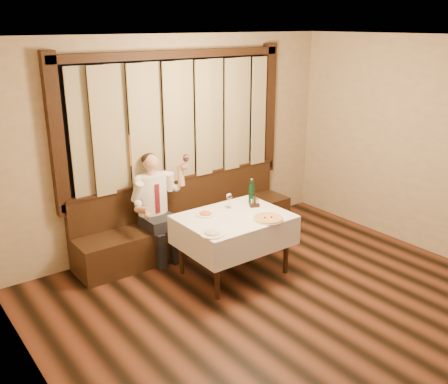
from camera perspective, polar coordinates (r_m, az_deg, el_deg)
room at (r=5.15m, az=6.16°, el=2.57°), size 5.01×6.01×2.81m
banquette at (r=6.87m, az=-4.11°, el=-3.66°), size 3.20×0.61×0.94m
dining_table at (r=5.96m, az=1.15°, el=-3.68°), size 1.27×0.97×0.76m
pizza at (r=5.82m, az=5.07°, el=-3.04°), size 0.36×0.36×0.04m
pasta_red at (r=5.93m, az=-2.11°, el=-2.36°), size 0.24×0.24×0.08m
pasta_cream at (r=5.39m, az=-1.37°, el=-4.53°), size 0.28×0.28×0.09m
green_bottle at (r=6.26m, az=3.16°, el=-0.15°), size 0.07×0.07×0.33m
table_wine_glass at (r=6.12m, az=0.58°, el=-0.59°), size 0.07×0.07×0.19m
cruet_caddy at (r=6.20m, az=3.53°, el=-1.32°), size 0.13×0.10×0.13m
seated_man at (r=6.37m, az=-7.80°, el=-0.82°), size 0.76×0.56×1.39m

